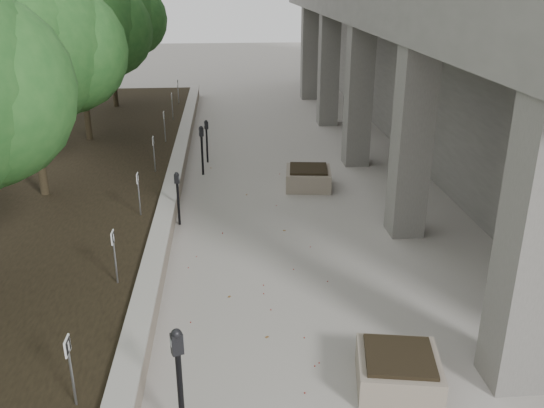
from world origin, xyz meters
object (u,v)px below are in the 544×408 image
parking_meter_5 (202,151)px  planter_front (398,370)px  crabapple_tree_4 (79,52)px  parking_meter_2 (180,386)px  crabapple_tree_3 (28,79)px  parking_meter_4 (207,141)px  planter_back (308,177)px  parking_meter_3 (178,199)px  crabapple_tree_5 (109,36)px

parking_meter_5 → planter_front: bearing=-87.1°
crabapple_tree_4 → parking_meter_5: (3.68, -2.68, -2.41)m
parking_meter_5 → parking_meter_2: bearing=-104.2°
crabapple_tree_3 → parking_meter_4: (3.78, 3.49, -2.47)m
crabapple_tree_4 → planter_front: size_ratio=4.96×
planter_back → parking_meter_2: bearing=-107.5°
parking_meter_3 → parking_meter_4: 4.69m
parking_meter_4 → parking_meter_3: bearing=-113.9°
planter_back → parking_meter_3: bearing=-145.6°
parking_meter_2 → planter_front: size_ratio=1.44×
parking_meter_2 → parking_meter_4: 11.23m
parking_meter_4 → crabapple_tree_4: bearing=140.7°
parking_meter_2 → planter_front: (2.87, 0.74, -0.53)m
crabapple_tree_3 → planter_back: crabapple_tree_3 is taller
crabapple_tree_3 → parking_meter_5: 4.97m
crabapple_tree_3 → parking_meter_4: 5.70m
crabapple_tree_5 → parking_meter_3: 11.90m
parking_meter_3 → planter_back: 3.96m
crabapple_tree_4 → parking_meter_3: 7.41m
planter_front → parking_meter_2: bearing=-165.5°
crabapple_tree_5 → parking_meter_2: size_ratio=3.45×
crabapple_tree_3 → parking_meter_3: bearing=-19.9°
parking_meter_4 → planter_front: 10.87m
crabapple_tree_5 → planter_front: bearing=-68.8°
parking_meter_2 → parking_meter_4: bearing=69.5°
crabapple_tree_3 → parking_meter_3: crabapple_tree_3 is taller
planter_front → planter_back: (-0.10, 8.05, 0.02)m
parking_meter_3 → planter_front: (3.36, -5.82, -0.37)m
crabapple_tree_4 → parking_meter_4: 4.76m
crabapple_tree_3 → crabapple_tree_5: size_ratio=1.00×
parking_meter_4 → planter_front: parking_meter_4 is taller
crabapple_tree_4 → planter_back: (6.51, -3.95, -2.85)m
parking_meter_5 → parking_meter_4: bearing=70.4°
crabapple_tree_3 → planter_back: size_ratio=4.64×
parking_meter_3 → planter_back: bearing=43.9°
parking_meter_2 → planter_back: (2.77, 8.79, -0.51)m
crabapple_tree_5 → parking_meter_3: bearing=-73.8°
crabapple_tree_4 → parking_meter_2: (3.74, -12.74, -2.33)m
parking_meter_3 → planter_front: bearing=-50.4°
planter_front → planter_back: planter_back is taller
crabapple_tree_3 → parking_meter_2: crabapple_tree_3 is taller
crabapple_tree_5 → parking_meter_2: bearing=-78.1°
parking_meter_5 → planter_front: size_ratio=1.29×
planter_front → planter_back: bearing=90.7°
crabapple_tree_5 → planter_back: (6.51, -8.95, -2.85)m
crabapple_tree_4 → crabapple_tree_5: size_ratio=1.00×
crabapple_tree_3 → crabapple_tree_4: size_ratio=1.00×
crabapple_tree_3 → crabapple_tree_5: (0.00, 10.00, 0.00)m
crabapple_tree_4 → parking_meter_4: (3.78, -1.51, -2.47)m
crabapple_tree_4 → parking_meter_5: crabapple_tree_4 is taller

